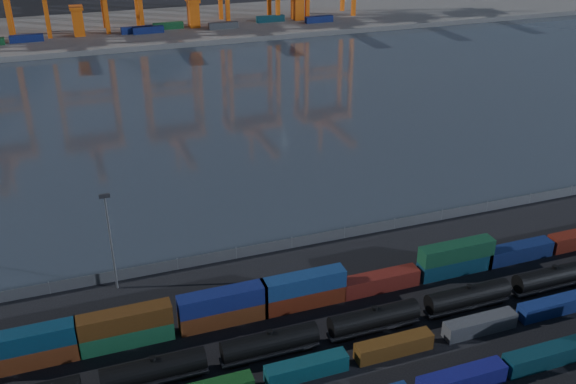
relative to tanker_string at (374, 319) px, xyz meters
name	(u,v)px	position (x,y,z in m)	size (l,w,h in m)	color
ground	(361,349)	(-3.22, -2.92, -2.12)	(700.00, 700.00, 0.00)	black
harbor_water	(197,110)	(-3.22, 102.08, -2.12)	(700.00, 700.00, 0.00)	#29323B
far_quay	(142,28)	(-3.22, 207.08, -1.12)	(700.00, 70.00, 2.00)	#514F4C
container_row_south	(467,375)	(6.23, -13.89, -0.22)	(127.19, 2.44, 5.21)	#3C3E40
container_row_mid	(262,378)	(-18.27, -5.22, -0.66)	(127.13, 2.26, 4.81)	#474A4C
container_row_north	(310,292)	(-6.26, 8.92, 0.20)	(128.60, 2.62, 5.57)	#111559
tanker_string	(374,319)	(0.00, 0.00, 0.00)	(106.79, 2.96, 4.24)	black
waterfront_fence	(292,243)	(-3.22, 25.08, -1.12)	(160.12, 0.12, 2.20)	#595B5E
yard_light_mast	(110,237)	(-33.22, 23.08, 7.17)	(1.60, 0.40, 16.60)	slate
quay_containers	(118,32)	(-14.22, 192.55, 1.18)	(172.58, 10.99, 2.60)	navy
straddle_carriers	(137,16)	(-5.72, 197.08, 5.69)	(140.00, 7.00, 11.10)	#E95D10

